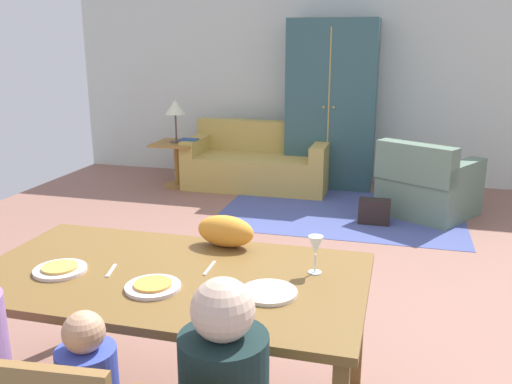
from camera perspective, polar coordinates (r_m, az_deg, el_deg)
The scene contains 21 objects.
ground_plane at distance 4.70m, azimuth 3.43°, elevation -7.66°, with size 7.42×6.23×0.02m, color #8B5F51.
back_wall at distance 7.47m, azimuth 8.57°, elevation 11.56°, with size 7.42×0.10×2.70m, color silver.
dining_table at distance 2.70m, azimuth -8.93°, elevation -9.59°, with size 1.87×1.02×0.76m.
plate_near_man at distance 2.82m, azimuth -19.69°, elevation -7.64°, with size 0.25×0.25×0.02m, color silver.
pizza_near_man at distance 2.81m, azimuth -19.71°, elevation -7.36°, with size 0.17×0.17×0.01m, color gold.
plate_near_child at distance 2.53m, azimuth -10.65°, elevation -9.69°, with size 0.25×0.25×0.02m, color silver.
pizza_near_child at distance 2.52m, azimuth -10.67°, elevation -9.38°, with size 0.17×0.17×0.01m, color gold.
plate_near_woman at distance 2.43m, azimuth 1.34°, elevation -10.40°, with size 0.25×0.25×0.02m, color silver.
wine_glass at distance 2.61m, azimuth 6.21°, elevation -5.69°, with size 0.07×0.07×0.19m.
fork at distance 2.75m, azimuth -14.80°, elevation -7.89°, with size 0.02×0.15×0.01m, color silver.
knife at distance 2.70m, azimuth -4.84°, elevation -7.87°, with size 0.01×0.17×0.01m, color silver.
cat at distance 2.95m, azimuth -3.18°, elevation -4.08°, with size 0.32×0.16×0.17m, color orange.
area_rug at distance 6.14m, azimuth 8.86°, elevation -2.06°, with size 2.60×1.80×0.01m, color #455190.
couch at distance 7.09m, azimuth 0.27°, elevation 2.97°, with size 1.81×0.86×0.82m.
armchair at distance 6.19m, azimuth 17.36°, elevation 0.56°, with size 1.17×1.17×0.82m.
armoire at distance 7.11m, azimuth 7.86°, elevation 8.98°, with size 1.10×0.59×2.10m.
side_table at distance 7.15m, azimuth -8.20°, elevation 3.54°, with size 0.56×0.56×0.58m.
table_lamp at distance 7.05m, azimuth -8.40°, elevation 8.57°, with size 0.26×0.26×0.54m.
book_lower at distance 7.08m, azimuth -6.80°, elevation 5.25°, with size 0.22×0.16×0.03m, color maroon.
book_upper at distance 7.01m, azimuth -6.99°, elevation 5.38°, with size 0.22×0.16×0.03m, color #284C81.
handbag at distance 5.80m, azimuth 12.20°, elevation -2.00°, with size 0.32×0.16×0.26m, color black.
Camera 1 is at (0.84, -3.73, 1.83)m, focal length 38.48 mm.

